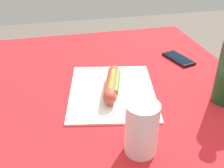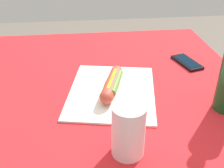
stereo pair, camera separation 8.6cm
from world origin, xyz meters
name	(u,v)px [view 2 (the right image)]	position (x,y,z in m)	size (l,w,h in m)	color
dining_table	(108,114)	(0.00, 0.00, 0.59)	(0.99, 0.95, 0.73)	brown
paper_wrapper	(112,91)	(0.06, 0.01, 0.73)	(0.33, 0.27, 0.01)	silver
hot_dog	(112,84)	(0.06, 0.01, 0.76)	(0.20, 0.09, 0.05)	tan
cell_phone	(187,62)	(-0.11, 0.32, 0.73)	(0.15, 0.09, 0.01)	black
drinking_cup	(128,130)	(0.33, 0.01, 0.80)	(0.08, 0.08, 0.13)	white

